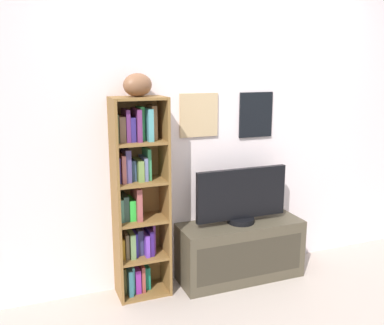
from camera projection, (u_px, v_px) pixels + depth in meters
back_wall at (219, 122)px, 3.53m from camera, size 4.80×0.08×2.60m
bookshelf at (137, 198)px, 3.25m from camera, size 0.40×0.27×1.53m
football at (138, 85)px, 3.05m from camera, size 0.29×0.27×0.17m
tv_stand at (240, 250)px, 3.59m from camera, size 1.04×0.38×0.49m
television at (242, 196)px, 3.49m from camera, size 0.79×0.22×0.46m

